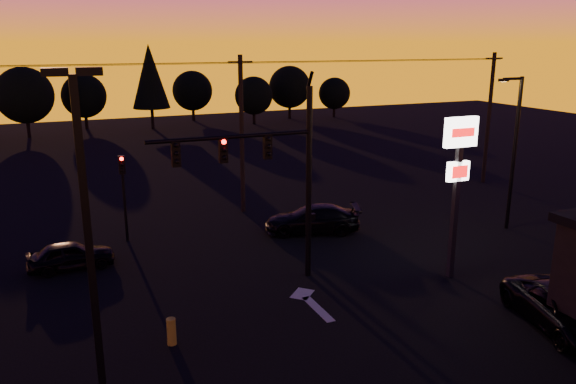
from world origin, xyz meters
The scene contains 21 objects.
ground centered at (0.00, 0.00, 0.00)m, with size 120.00×120.00×0.00m, color black.
lane_arrow centered at (0.50, 1.67, 0.01)m, with size 1.20×3.10×0.01m.
traffic_signal_mast centered at (-0.10, 3.99, 4.94)m, with size 6.79×0.52×8.58m.
secondary_signal centered at (-5.00, 11.49, 2.86)m, with size 0.30×0.31×4.35m.
parking_lot_light centered at (-7.50, -3.00, 5.27)m, with size 1.25×0.30×9.14m.
pylon_sign centered at (7.00, 1.50, 4.91)m, with size 1.50×0.28×6.80m.
streetlight centered at (13.91, 5.50, 4.42)m, with size 1.55×0.35×8.00m.
utility_pole_1 centered at (2.00, 14.00, 4.59)m, with size 1.40×0.26×9.00m.
utility_pole_2 centered at (20.00, 14.00, 4.59)m, with size 1.40×0.26×9.00m.
power_wires centered at (2.00, 14.00, 8.57)m, with size 36.00×1.22×0.07m.
bollard centered at (-5.05, 0.63, 0.46)m, with size 0.31×0.31×0.92m, color gold.
tree_2 centered at (-10.00, 48.00, 4.37)m, with size 5.77×5.78×7.26m.
tree_3 centered at (-4.00, 52.00, 3.75)m, with size 4.95×4.95×6.22m.
tree_4 centered at (3.00, 49.00, 5.93)m, with size 4.18×4.18×9.50m.
tree_5 centered at (9.00, 54.00, 3.75)m, with size 4.95×4.95×6.22m.
tree_6 centered at (15.00, 48.00, 3.43)m, with size 4.54×4.54×5.71m.
tree_7 centered at (21.00, 51.00, 4.06)m, with size 5.36×5.36×6.74m.
tree_8 centered at (27.00, 50.00, 3.12)m, with size 4.12×4.12×5.19m.
car_left centered at (-7.74, 8.77, 0.62)m, with size 1.47×3.64×1.24m, color black.
car_right centered at (4.12, 9.03, 0.72)m, with size 2.01×4.93×1.43m, color black.
suv_parked centered at (7.72, -3.64, 0.70)m, with size 2.33×5.05×1.40m, color black.
Camera 1 is at (-8.09, -16.15, 9.67)m, focal length 35.00 mm.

